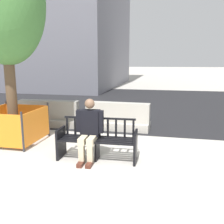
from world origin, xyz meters
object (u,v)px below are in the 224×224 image
object	(u,v)px
seated_person	(89,129)
jersey_barrier_centre	(117,118)
street_tree	(4,3)
street_bench	(97,141)
construction_fence	(14,124)
jersey_barrier_left	(49,115)

from	to	relation	value
seated_person	jersey_barrier_centre	size ratio (longest dim) A/B	0.65
seated_person	street_tree	bearing A→B (deg)	161.69
seated_person	street_tree	distance (m)	3.68
street_bench	street_tree	size ratio (longest dim) A/B	0.34
seated_person	construction_fence	distance (m)	2.44
street_bench	seated_person	bearing A→B (deg)	-158.65
street_tree	street_bench	bearing A→B (deg)	-15.82
street_bench	construction_fence	xyz separation A→B (m)	(-2.47, 0.70, 0.08)
street_tree	construction_fence	distance (m)	2.98
street_bench	construction_fence	size ratio (longest dim) A/B	1.25
jersey_barrier_centre	jersey_barrier_left	size ratio (longest dim) A/B	1.00
jersey_barrier_centre	construction_fence	world-z (taller)	construction_fence
street_tree	jersey_barrier_left	bearing A→B (deg)	86.07
jersey_barrier_centre	street_tree	bearing A→B (deg)	-143.11
street_tree	jersey_barrier_centre	bearing A→B (deg)	36.89
jersey_barrier_left	construction_fence	xyz separation A→B (m)	(-0.12, -1.77, 0.14)
jersey_barrier_centre	street_bench	bearing A→B (deg)	-88.83
jersey_barrier_left	street_tree	size ratio (longest dim) A/B	0.41
jersey_barrier_left	street_bench	bearing A→B (deg)	-46.45
jersey_barrier_centre	jersey_barrier_left	world-z (taller)	same
seated_person	jersey_barrier_left	distance (m)	3.36
jersey_barrier_left	construction_fence	size ratio (longest dim) A/B	1.48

